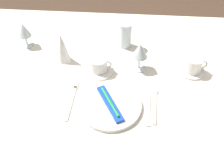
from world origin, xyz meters
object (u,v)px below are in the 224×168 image
drink_tumbler (125,37)px  napkin_folded (62,47)px  dinner_knife (148,107)px  coffee_cup_left (194,65)px  spoon_soup (155,101)px  toothbrush_package (110,103)px  coffee_cup_far (99,65)px  wine_glass_left (140,52)px  fork_outer (72,98)px  wine_glass_centre (24,31)px  dinner_plate (110,106)px

drink_tumbler → napkin_folded: 0.33m
dinner_knife → coffee_cup_left: bearing=48.2°
coffee_cup_left → napkin_folded: 0.63m
spoon_soup → coffee_cup_left: size_ratio=1.99×
napkin_folded → dinner_knife: bearing=-34.0°
toothbrush_package → drink_tumbler: 0.43m
spoon_soup → coffee_cup_far: coffee_cup_far is taller
drink_tumbler → wine_glass_left: bearing=-67.0°
dinner_knife → spoon_soup: 0.05m
napkin_folded → spoon_soup: bearing=-28.8°
fork_outer → spoon_soup: (0.36, 0.01, 0.00)m
fork_outer → napkin_folded: bearing=108.7°
toothbrush_package → wine_glass_centre: bearing=140.0°
dinner_knife → coffee_cup_left: size_ratio=2.08×
fork_outer → dinner_knife: same height
spoon_soup → wine_glass_centre: (-0.67, 0.35, 0.09)m
coffee_cup_left → dinner_knife: bearing=-131.8°
spoon_soup → dinner_plate: bearing=-166.2°
dinner_plate → wine_glass_centre: (-0.47, 0.40, 0.08)m
toothbrush_package → dinner_knife: size_ratio=0.93×
dinner_plate → spoon_soup: dinner_plate is taller
drink_tumbler → fork_outer: bearing=-118.5°
dinner_plate → coffee_cup_left: size_ratio=2.57×
dinner_plate → coffee_cup_far: bearing=107.4°
coffee_cup_far → drink_tumbler: bearing=60.8°
dinner_knife → napkin_folded: 0.51m
wine_glass_left → toothbrush_package: bearing=-114.8°
spoon_soup → coffee_cup_far: (-0.26, 0.17, 0.04)m
fork_outer → toothbrush_package: bearing=-12.0°
dinner_plate → drink_tumbler: 0.44m
toothbrush_package → coffee_cup_left: (0.38, 0.25, 0.02)m
dinner_knife → spoon_soup: size_ratio=1.05×
coffee_cup_left → dinner_plate: bearing=-146.4°
coffee_cup_left → coffee_cup_far: size_ratio=1.00×
coffee_cup_left → napkin_folded: napkin_folded is taller
drink_tumbler → napkin_folded: size_ratio=0.87×
dinner_knife → wine_glass_centre: wine_glass_centre is taller
fork_outer → napkin_folded: size_ratio=1.46×
dinner_plate → coffee_cup_left: coffee_cup_left is taller
dinner_knife → coffee_cup_left: (0.21, 0.24, 0.04)m
coffee_cup_left → fork_outer: bearing=-158.5°
dinner_plate → coffee_cup_left: bearing=33.6°
drink_tumbler → coffee_cup_far: bearing=-119.2°
coffee_cup_left → coffee_cup_far: bearing=-176.4°
wine_glass_left → dinner_plate: bearing=-114.8°
coffee_cup_far → drink_tumbler: (0.12, 0.21, 0.02)m
dinner_plate → fork_outer: (-0.17, 0.04, -0.01)m
fork_outer → spoon_soup: size_ratio=1.11×
dinner_knife → coffee_cup_left: coffee_cup_left is taller
coffee_cup_left → drink_tumbler: bearing=151.5°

